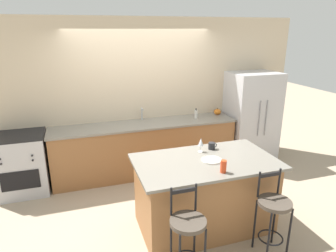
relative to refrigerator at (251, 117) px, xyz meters
name	(u,v)px	position (x,y,z in m)	size (l,w,h in m)	color
ground_plane	(151,181)	(-2.09, -0.31, -0.87)	(18.00, 18.00, 0.00)	tan
wall_back	(140,96)	(-2.09, 0.38, 0.48)	(6.00, 0.07, 2.70)	beige
back_counter	(145,148)	(-2.09, 0.06, -0.40)	(3.22, 0.67, 0.94)	#936038
sink_faucet	(142,113)	(-2.09, 0.26, 0.21)	(0.02, 0.13, 0.22)	#ADAFB5
kitchen_island	(204,194)	(-1.73, -1.69, -0.39)	(1.77, 1.02, 0.94)	#936038
refrigerator	(251,117)	(0.00, 0.00, 0.00)	(0.90, 0.74, 1.73)	#BCBCC1
oven_range	(22,164)	(-4.09, 0.01, -0.39)	(0.75, 0.71, 0.95)	#B7B7BC
bar_stool_near	(188,231)	(-2.26, -2.42, -0.31)	(0.37, 0.37, 1.00)	black
bar_stool_far	(273,211)	(-1.21, -2.39, -0.31)	(0.37, 0.37, 1.00)	black
dinner_plate	(212,160)	(-1.67, -1.71, 0.08)	(0.26, 0.26, 0.02)	beige
wine_glass	(201,142)	(-1.69, -1.42, 0.21)	(0.07, 0.07, 0.19)	white
coffee_mug	(212,146)	(-1.50, -1.38, 0.12)	(0.12, 0.09, 0.09)	#232326
tumbler_cup	(223,166)	(-1.68, -2.04, 0.15)	(0.07, 0.07, 0.15)	red
pumpkin_decoration	(217,112)	(-0.64, 0.16, 0.12)	(0.14, 0.14, 0.13)	orange
soap_bottle	(196,114)	(-1.13, 0.06, 0.15)	(0.06, 0.06, 0.19)	silver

